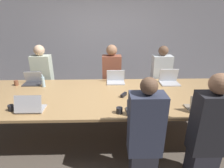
# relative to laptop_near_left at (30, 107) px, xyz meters

# --- Properties ---
(ground_plane) EXTENTS (24.00, 24.00, 0.00)m
(ground_plane) POSITION_rel_laptop_near_left_xyz_m (1.00, 0.51, -0.84)
(ground_plane) COLOR brown
(curtain_wall) EXTENTS (12.00, 0.06, 2.80)m
(curtain_wall) POSITION_rel_laptop_near_left_xyz_m (1.00, 2.74, 0.56)
(curtain_wall) COLOR #9999A3
(curtain_wall) RESTS_ON ground_plane
(conference_table) EXTENTS (4.39, 1.50, 0.77)m
(conference_table) POSITION_rel_laptop_near_left_xyz_m (1.00, 0.51, -0.12)
(conference_table) COLOR tan
(conference_table) RESTS_ON ground_plane
(laptop_near_left) EXTENTS (0.36, 0.25, 0.25)m
(laptop_near_left) POSITION_rel_laptop_near_left_xyz_m (0.00, 0.00, 0.00)
(laptop_near_left) COLOR #B7B7BC
(laptop_near_left) RESTS_ON conference_table
(cup_near_left) EXTENTS (0.08, 0.08, 0.08)m
(cup_near_left) POSITION_rel_laptop_near_left_xyz_m (-0.27, 0.02, -0.03)
(cup_near_left) COLOR #232328
(cup_near_left) RESTS_ON conference_table
(laptop_far_center) EXTENTS (0.35, 0.23, 0.24)m
(laptop_far_center) POSITION_rel_laptop_near_left_xyz_m (1.23, 1.08, -0.00)
(laptop_far_center) COLOR #B7B7BC
(laptop_far_center) RESTS_ON conference_table
(person_far_center) EXTENTS (0.40, 0.24, 1.45)m
(person_far_center) POSITION_rel_laptop_near_left_xyz_m (1.16, 1.47, -0.13)
(person_far_center) COLOR #2D2D38
(person_far_center) RESTS_ON ground_plane
(laptop_far_left) EXTENTS (0.34, 0.24, 0.24)m
(laptop_far_left) POSITION_rel_laptop_near_left_xyz_m (-0.37, 1.06, -0.00)
(laptop_far_left) COLOR #333338
(laptop_far_left) RESTS_ON conference_table
(person_far_left) EXTENTS (0.40, 0.24, 1.44)m
(person_far_left) POSITION_rel_laptop_near_left_xyz_m (-0.35, 1.52, -0.14)
(person_far_left) COLOR #2D2D38
(person_far_left) RESTS_ON ground_plane
(cup_far_left) EXTENTS (0.07, 0.07, 0.10)m
(cup_far_left) POSITION_rel_laptop_near_left_xyz_m (-0.65, 0.97, -0.02)
(cup_far_left) COLOR brown
(cup_far_left) RESTS_ON conference_table
(bottle_far_left) EXTENTS (0.06, 0.06, 0.23)m
(bottle_far_left) POSITION_rel_laptop_near_left_xyz_m (-0.12, 0.89, 0.03)
(bottle_far_left) COLOR #ADD1E0
(bottle_far_left) RESTS_ON conference_table
(laptop_near_midright) EXTENTS (0.32, 0.22, 0.23)m
(laptop_near_midright) POSITION_rel_laptop_near_left_xyz_m (1.48, -0.10, -0.00)
(laptop_near_midright) COLOR #333338
(laptop_near_midright) RESTS_ON conference_table
(person_near_midright) EXTENTS (0.40, 0.24, 1.41)m
(person_near_midright) POSITION_rel_laptop_near_left_xyz_m (1.50, -0.45, -0.16)
(person_near_midright) COLOR #2D2D38
(person_near_midright) RESTS_ON ground_plane
(cup_near_midright) EXTENTS (0.09, 0.09, 0.08)m
(cup_near_midright) POSITION_rel_laptop_near_left_xyz_m (1.22, -0.08, -0.03)
(cup_near_midright) COLOR #232328
(cup_near_midright) RESTS_ON conference_table
(laptop_near_right) EXTENTS (0.31, 0.23, 0.24)m
(laptop_near_right) POSITION_rel_laptop_near_left_xyz_m (2.33, -0.04, -0.00)
(laptop_near_right) COLOR gray
(laptop_near_right) RESTS_ON conference_table
(person_near_right) EXTENTS (0.40, 0.24, 1.45)m
(person_near_right) POSITION_rel_laptop_near_left_xyz_m (2.25, -0.46, -0.13)
(person_near_right) COLOR #2D2D38
(person_near_right) RESTS_ON ground_plane
(laptop_far_right) EXTENTS (0.36, 0.27, 0.28)m
(laptop_far_right) POSITION_rel_laptop_near_left_xyz_m (2.26, 1.01, 0.01)
(laptop_far_right) COLOR #B7B7BC
(laptop_far_right) RESTS_ON conference_table
(person_far_right) EXTENTS (0.40, 0.24, 1.43)m
(person_far_right) POSITION_rel_laptop_near_left_xyz_m (2.23, 1.44, -0.15)
(person_far_right) COLOR #2D2D38
(person_far_right) RESTS_ON ground_plane
(stapler) EXTENTS (0.12, 0.15, 0.05)m
(stapler) POSITION_rel_laptop_near_left_xyz_m (1.33, 0.44, -0.05)
(stapler) COLOR black
(stapler) RESTS_ON conference_table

